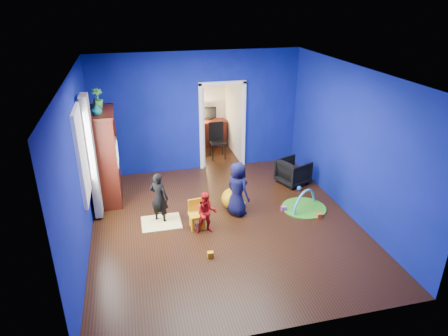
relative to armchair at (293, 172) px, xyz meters
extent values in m
cube|color=black|center=(-1.97, -1.36, -0.29)|extent=(5.00, 5.50, 0.01)
cube|color=white|center=(-1.97, -1.36, 2.61)|extent=(5.00, 5.50, 0.01)
cube|color=navy|center=(-1.97, 1.39, 1.16)|extent=(5.00, 0.02, 2.90)
cube|color=navy|center=(-1.97, -4.11, 1.16)|extent=(5.00, 0.02, 2.90)
cube|color=navy|center=(-4.47, -1.36, 1.16)|extent=(0.02, 5.50, 2.90)
cube|color=navy|center=(0.53, -1.36, 1.16)|extent=(0.02, 5.50, 2.90)
imported|color=black|center=(0.00, 0.00, 0.00)|extent=(0.82, 0.81, 0.58)
imported|color=black|center=(-3.17, -0.97, 0.22)|extent=(0.45, 0.41, 1.03)
imported|color=#0E1133|center=(-1.64, -1.05, 0.27)|extent=(0.57, 0.65, 1.12)
imported|color=#B11227|center=(-2.37, -1.57, 0.12)|extent=(0.42, 0.34, 0.82)
imported|color=#0C5B62|center=(-4.17, -0.08, 1.77)|extent=(0.23, 0.23, 0.21)
imported|color=green|center=(-4.17, 0.44, 1.87)|extent=(0.29, 0.29, 0.40)
cube|color=#3F150A|center=(-4.17, 0.22, 0.69)|extent=(0.58, 1.14, 1.96)
cube|color=silver|center=(-4.13, 0.22, 0.73)|extent=(0.46, 0.70, 0.54)
cube|color=#F2E07A|center=(-3.17, -1.07, -0.28)|extent=(0.75, 0.60, 0.03)
sphere|color=yellow|center=(-1.69, -0.80, -0.08)|extent=(0.43, 0.43, 0.43)
cube|color=yellow|center=(-2.52, -1.37, -0.04)|extent=(0.31, 0.31, 0.50)
cylinder|color=green|center=(-0.24, -1.18, -0.28)|extent=(0.91, 0.91, 0.02)
torus|color=#3F8CD8|center=(-0.24, -1.18, -0.27)|extent=(0.70, 0.50, 0.81)
cube|color=white|center=(-4.45, -1.01, 1.26)|extent=(0.03, 0.95, 1.55)
cube|color=slate|center=(-4.34, -0.46, 0.96)|extent=(0.14, 0.42, 2.40)
cube|color=white|center=(-1.37, 1.39, 0.76)|extent=(1.16, 0.10, 2.10)
cube|color=#3D140A|center=(-1.37, 2.90, 0.08)|extent=(0.88, 0.44, 0.75)
cube|color=black|center=(-1.37, 3.02, 0.66)|extent=(0.40, 0.05, 0.32)
sphere|color=#FFD88C|center=(-1.65, 2.96, 0.64)|extent=(0.14, 0.14, 0.14)
cube|color=black|center=(-1.37, 1.94, 0.17)|extent=(0.40, 0.40, 0.92)
cube|color=white|center=(-1.37, 3.01, 1.73)|extent=(0.88, 0.24, 0.04)
cube|color=#ED5527|center=(-0.10, -1.60, -0.24)|extent=(0.10, 0.08, 0.10)
sphere|color=blue|center=(0.00, -0.38, -0.24)|extent=(0.11, 0.11, 0.11)
cube|color=#FFAE0D|center=(-2.46, -2.34, -0.24)|extent=(0.10, 0.08, 0.10)
sphere|color=green|center=(-1.43, -0.78, -0.24)|extent=(0.11, 0.11, 0.11)
cube|color=#C84BBD|center=(-0.68, -1.17, -0.24)|extent=(0.10, 0.08, 0.10)
camera|label=1|loc=(-3.54, -7.81, 3.83)|focal=32.00mm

